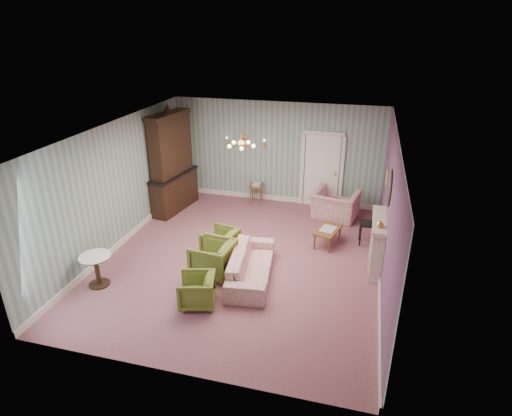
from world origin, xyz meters
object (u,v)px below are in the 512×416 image
(dresser, at_px, (171,160))
(fireplace, at_px, (377,243))
(olive_chair_a, at_px, (197,289))
(olive_chair_b, at_px, (213,257))
(olive_chair_c, at_px, (220,242))
(coffee_table, at_px, (327,237))
(side_table_black, at_px, (366,233))
(sofa_chintz, at_px, (251,261))
(pedestal_table, at_px, (97,270))
(wingback_chair, at_px, (336,200))

(dresser, relative_size, fireplace, 2.06)
(dresser, xyz_separation_m, fireplace, (5.51, -1.77, -0.86))
(fireplace, bearing_deg, olive_chair_a, -145.52)
(olive_chair_b, relative_size, fireplace, 0.59)
(olive_chair_c, height_order, coffee_table, olive_chair_c)
(dresser, bearing_deg, side_table_black, 1.15)
(olive_chair_a, xyz_separation_m, sofa_chintz, (0.75, 1.13, 0.06))
(olive_chair_b, height_order, pedestal_table, olive_chair_b)
(dresser, height_order, pedestal_table, dresser)
(sofa_chintz, bearing_deg, dresser, 39.51)
(olive_chair_a, height_order, coffee_table, olive_chair_a)
(olive_chair_a, distance_m, coffee_table, 3.64)
(olive_chair_b, bearing_deg, wingback_chair, 153.46)
(olive_chair_a, distance_m, sofa_chintz, 1.36)
(fireplace, bearing_deg, sofa_chintz, -156.41)
(fireplace, bearing_deg, olive_chair_c, -173.31)
(olive_chair_b, xyz_separation_m, fireplace, (3.29, 1.14, 0.17))
(sofa_chintz, height_order, dresser, dresser)
(olive_chair_a, relative_size, side_table_black, 1.22)
(dresser, relative_size, pedestal_table, 4.24)
(coffee_table, xyz_separation_m, side_table_black, (0.89, 0.28, 0.06))
(wingback_chair, bearing_deg, fireplace, 127.02)
(olive_chair_b, distance_m, wingback_chair, 4.09)
(olive_chair_c, height_order, fireplace, fireplace)
(olive_chair_a, xyz_separation_m, fireplace, (3.22, 2.21, 0.24))
(sofa_chintz, height_order, pedestal_table, sofa_chintz)
(sofa_chintz, height_order, coffee_table, sofa_chintz)
(olive_chair_a, distance_m, pedestal_table, 2.17)
(fireplace, bearing_deg, dresser, 162.18)
(olive_chair_a, distance_m, fireplace, 3.92)
(olive_chair_a, height_order, sofa_chintz, sofa_chintz)
(olive_chair_a, distance_m, wingback_chair, 5.00)
(sofa_chintz, bearing_deg, fireplace, -73.65)
(sofa_chintz, relative_size, coffee_table, 2.47)
(olive_chair_a, bearing_deg, fireplace, 109.24)
(olive_chair_a, distance_m, olive_chair_c, 1.82)
(olive_chair_b, bearing_deg, pedestal_table, -58.56)
(dresser, bearing_deg, coffee_table, -3.97)
(wingback_chair, relative_size, pedestal_table, 1.73)
(coffee_table, bearing_deg, olive_chair_c, -153.60)
(olive_chair_b, bearing_deg, fireplace, 115.49)
(dresser, height_order, fireplace, dresser)
(fireplace, bearing_deg, side_table_black, 101.61)
(fireplace, bearing_deg, wingback_chair, 114.95)
(olive_chair_c, xyz_separation_m, dresser, (-2.12, 2.17, 1.08))
(sofa_chintz, bearing_deg, coffee_table, -44.34)
(fireplace, distance_m, coffee_table, 1.38)
(olive_chair_b, height_order, side_table_black, olive_chair_b)
(coffee_table, height_order, pedestal_table, pedestal_table)
(olive_chair_b, height_order, olive_chair_c, olive_chair_b)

